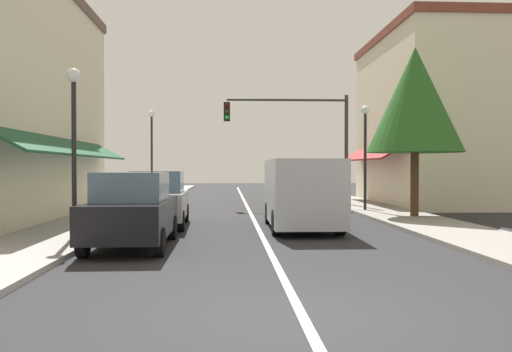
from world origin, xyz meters
name	(u,v)px	position (x,y,z in m)	size (l,w,h in m)	color
ground_plane	(248,208)	(0.00, 18.00, 0.00)	(80.00, 80.00, 0.00)	#28282B
sidewalk_left	(128,207)	(-5.50, 18.00, 0.06)	(2.60, 56.00, 0.12)	#A39E99
sidewalk_right	(365,206)	(5.50, 18.00, 0.06)	(2.60, 56.00, 0.12)	gray
lane_center_stripe	(248,208)	(0.00, 18.00, 0.00)	(0.14, 52.00, 0.01)	silver
storefront_right_block	(420,119)	(8.89, 20.00, 4.36)	(5.50, 10.20, 8.72)	beige
parked_car_nearest_left	(132,210)	(-3.17, 6.02, 0.88)	(1.80, 4.11, 1.77)	black
parked_car_second_left	(158,199)	(-3.14, 10.41, 0.88)	(1.88, 4.15, 1.77)	#B7BABF
van_in_lane	(301,192)	(1.30, 9.57, 1.15)	(2.05, 5.20, 2.12)	#B2B7BC
traffic_signal_mast_arm	(302,129)	(2.63, 18.74, 3.75)	(6.01, 0.50, 5.38)	#333333
street_lamp_left_near	(74,123)	(-4.83, 7.13, 3.00)	(0.36, 0.36, 4.39)	black
street_lamp_right_mid	(365,140)	(4.82, 15.35, 3.04)	(0.36, 0.36, 4.47)	black
street_lamp_left_far	(152,141)	(-5.15, 23.10, 3.39)	(0.36, 0.36, 5.07)	black
tree_right_near	(415,100)	(5.86, 12.40, 4.33)	(3.48, 3.48, 6.27)	#4C331E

